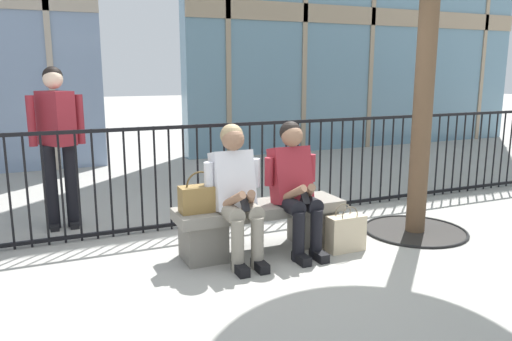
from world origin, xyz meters
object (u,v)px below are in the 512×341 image
seated_person_with_phone (236,189)px  handbag_on_bench (200,198)px  stone_bench (260,223)px  seated_person_companion (295,183)px  shopping_bag (346,233)px  bystander_at_railing (57,135)px

seated_person_with_phone → handbag_on_bench: 0.32m
handbag_on_bench → stone_bench: bearing=1.0°
stone_bench → handbag_on_bench: 0.65m
seated_person_companion → shopping_bag: size_ratio=2.73×
stone_bench → bystander_at_railing: 2.35m
seated_person_companion → shopping_bag: seated_person_companion is taller
shopping_bag → bystander_at_railing: 3.12m
seated_person_with_phone → seated_person_companion: (0.58, 0.00, 0.00)m
seated_person_companion → bystander_at_railing: bearing=139.9°
seated_person_with_phone → seated_person_companion: 0.58m
seated_person_companion → bystander_at_railing: (-1.94, 1.64, 0.35)m
stone_bench → bystander_at_railing: bystander_at_railing is taller
seated_person_with_phone → shopping_bag: size_ratio=2.73×
shopping_bag → handbag_on_bench: bearing=166.2°
handbag_on_bench → shopping_bag: size_ratio=0.82×
shopping_bag → bystander_at_railing: bystander_at_railing is taller
seated_person_with_phone → bystander_at_railing: (-1.37, 1.64, 0.35)m
stone_bench → seated_person_companion: 0.49m
handbag_on_bench → shopping_bag: (1.31, -0.32, -0.40)m
shopping_bag → bystander_at_railing: bearing=142.4°
bystander_at_railing → stone_bench: bearing=-42.3°
handbag_on_bench → shopping_bag: bearing=-13.8°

